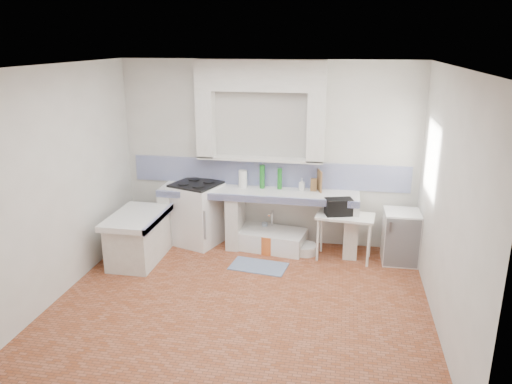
% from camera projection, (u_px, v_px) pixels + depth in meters
% --- Properties ---
extents(floor, '(4.50, 4.50, 0.00)m').
position_uv_depth(floor, '(241.00, 302.00, 6.01)').
color(floor, '#9A5539').
rests_on(floor, ground).
extents(ceiling, '(4.50, 4.50, 0.00)m').
position_uv_depth(ceiling, '(239.00, 66.00, 5.18)').
color(ceiling, silver).
rests_on(ceiling, ground).
extents(wall_back, '(4.50, 0.00, 4.50)m').
position_uv_depth(wall_back, '(268.00, 154.00, 7.47)').
color(wall_back, silver).
rests_on(wall_back, ground).
extents(wall_front, '(4.50, 0.00, 4.50)m').
position_uv_depth(wall_front, '(185.00, 270.00, 3.71)').
color(wall_front, silver).
rests_on(wall_front, ground).
extents(wall_left, '(0.00, 4.50, 4.50)m').
position_uv_depth(wall_left, '(60.00, 183.00, 5.98)').
color(wall_left, silver).
rests_on(wall_left, ground).
extents(wall_right, '(0.00, 4.50, 4.50)m').
position_uv_depth(wall_right, '(448.00, 204.00, 5.21)').
color(wall_right, silver).
rests_on(wall_right, ground).
extents(alcove_mass, '(1.90, 0.25, 0.45)m').
position_uv_depth(alcove_mass, '(260.00, 75.00, 7.02)').
color(alcove_mass, silver).
rests_on(alcove_mass, ground).
extents(window_frame, '(0.35, 0.86, 1.06)m').
position_uv_depth(window_frame, '(446.00, 160.00, 6.25)').
color(window_frame, '#361F11').
rests_on(window_frame, ground).
extents(lace_valance, '(0.01, 0.84, 0.24)m').
position_uv_depth(lace_valance, '(437.00, 130.00, 6.16)').
color(lace_valance, white).
rests_on(lace_valance, ground).
extents(counter_slab, '(3.00, 0.60, 0.08)m').
position_uv_depth(counter_slab, '(258.00, 193.00, 7.37)').
color(counter_slab, white).
rests_on(counter_slab, ground).
extents(counter_lip, '(3.00, 0.04, 0.10)m').
position_uv_depth(counter_lip, '(254.00, 199.00, 7.10)').
color(counter_lip, navy).
rests_on(counter_lip, ground).
extents(counter_pier_left, '(0.20, 0.55, 0.82)m').
position_uv_depth(counter_pier_left, '(170.00, 216.00, 7.74)').
color(counter_pier_left, silver).
rests_on(counter_pier_left, ground).
extents(counter_pier_mid, '(0.20, 0.55, 0.82)m').
position_uv_depth(counter_pier_mid, '(235.00, 220.00, 7.56)').
color(counter_pier_mid, silver).
rests_on(counter_pier_mid, ground).
extents(counter_pier_right, '(0.20, 0.55, 0.82)m').
position_uv_depth(counter_pier_right, '(351.00, 227.00, 7.26)').
color(counter_pier_right, silver).
rests_on(counter_pier_right, ground).
extents(peninsula_top, '(0.70, 1.10, 0.08)m').
position_uv_depth(peninsula_top, '(137.00, 217.00, 6.95)').
color(peninsula_top, white).
rests_on(peninsula_top, ground).
extents(peninsula_base, '(0.60, 1.00, 0.62)m').
position_uv_depth(peninsula_base, '(138.00, 240.00, 7.05)').
color(peninsula_base, silver).
rests_on(peninsula_base, ground).
extents(peninsula_lip, '(0.04, 1.10, 0.10)m').
position_uv_depth(peninsula_lip, '(159.00, 219.00, 6.89)').
color(peninsula_lip, navy).
rests_on(peninsula_lip, ground).
extents(backsplash, '(4.27, 0.03, 0.40)m').
position_uv_depth(backsplash, '(267.00, 173.00, 7.55)').
color(backsplash, navy).
rests_on(backsplash, ground).
extents(stove, '(0.84, 0.83, 0.94)m').
position_uv_depth(stove, '(197.00, 214.00, 7.63)').
color(stove, white).
rests_on(stove, ground).
extents(sink, '(1.13, 0.73, 0.25)m').
position_uv_depth(sink, '(270.00, 240.00, 7.53)').
color(sink, white).
rests_on(sink, ground).
extents(side_table, '(0.85, 0.53, 0.04)m').
position_uv_depth(side_table, '(344.00, 237.00, 7.09)').
color(side_table, white).
rests_on(side_table, ground).
extents(fridge, '(0.50, 0.50, 0.76)m').
position_uv_depth(fridge, '(400.00, 237.00, 6.99)').
color(fridge, white).
rests_on(fridge, ground).
extents(bucket_red, '(0.29, 0.29, 0.25)m').
position_uv_depth(bucket_red, '(247.00, 240.00, 7.53)').
color(bucket_red, red).
rests_on(bucket_red, ground).
extents(bucket_orange, '(0.33, 0.33, 0.28)m').
position_uv_depth(bucket_orange, '(269.00, 243.00, 7.37)').
color(bucket_orange, orange).
rests_on(bucket_orange, ground).
extents(bucket_blue, '(0.35, 0.35, 0.27)m').
position_uv_depth(bucket_blue, '(292.00, 240.00, 7.50)').
color(bucket_blue, '#264EAB').
rests_on(bucket_blue, ground).
extents(basin_white, '(0.46, 0.46, 0.14)m').
position_uv_depth(basin_white, '(305.00, 249.00, 7.35)').
color(basin_white, white).
rests_on(basin_white, ground).
extents(water_bottle_a, '(0.11, 0.11, 0.34)m').
position_uv_depth(water_bottle_a, '(265.00, 233.00, 7.70)').
color(water_bottle_a, silver).
rests_on(water_bottle_a, ground).
extents(water_bottle_b, '(0.09, 0.09, 0.28)m').
position_uv_depth(water_bottle_b, '(280.00, 235.00, 7.67)').
color(water_bottle_b, silver).
rests_on(water_bottle_b, ground).
extents(black_bag, '(0.42, 0.31, 0.24)m').
position_uv_depth(black_bag, '(339.00, 207.00, 6.97)').
color(black_bag, black).
rests_on(black_bag, side_table).
extents(green_bottle_a, '(0.09, 0.09, 0.36)m').
position_uv_depth(green_bottle_a, '(262.00, 177.00, 7.44)').
color(green_bottle_a, '#1C7021').
rests_on(green_bottle_a, counter_slab).
extents(green_bottle_b, '(0.08, 0.08, 0.32)m').
position_uv_depth(green_bottle_b, '(280.00, 179.00, 7.40)').
color(green_bottle_b, '#1C7021').
rests_on(green_bottle_b, counter_slab).
extents(knife_block, '(0.10, 0.08, 0.19)m').
position_uv_depth(knife_block, '(314.00, 185.00, 7.33)').
color(knife_block, brown).
rests_on(knife_block, counter_slab).
extents(cutting_board, '(0.09, 0.23, 0.32)m').
position_uv_depth(cutting_board, '(319.00, 181.00, 7.29)').
color(cutting_board, brown).
rests_on(cutting_board, counter_slab).
extents(paper_towel, '(0.16, 0.16, 0.26)m').
position_uv_depth(paper_towel, '(243.00, 179.00, 7.50)').
color(paper_towel, white).
rests_on(paper_towel, counter_slab).
extents(soap_bottle, '(0.08, 0.08, 0.18)m').
position_uv_depth(soap_bottle, '(302.00, 184.00, 7.36)').
color(soap_bottle, white).
rests_on(soap_bottle, counter_slab).
extents(rug, '(0.83, 0.55, 0.01)m').
position_uv_depth(rug, '(259.00, 266.00, 6.93)').
color(rug, navy).
rests_on(rug, ground).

